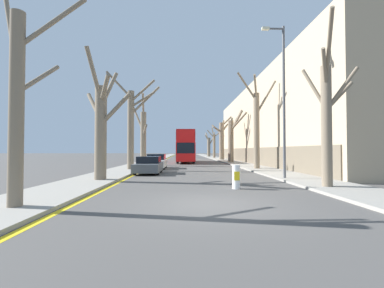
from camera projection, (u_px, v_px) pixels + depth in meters
The scene contains 20 objects.
ground_plane at pixel (211, 204), 8.41m from camera, with size 300.00×300.00×0.00m, color #4C4947.
sidewalk_left at pixel (161, 158), 58.18m from camera, with size 3.04×120.00×0.12m, color gray.
sidewalk_right at pixel (215, 158), 58.56m from camera, with size 3.04×120.00×0.12m, color gray.
building_facade_right at pixel (284, 125), 34.93m from camera, with size 10.08×42.29×10.46m.
kerb_line_stripe at pixel (168, 158), 58.23m from camera, with size 0.24×120.00×0.01m, color yellow.
street_tree_left_0 at pixel (19, 100), 7.72m from camera, with size 2.92×2.00×6.98m.
street_tree_left_1 at pixel (101, 125), 14.71m from camera, with size 3.26×3.24×7.37m.
street_tree_left_2 at pixel (132, 124), 22.77m from camera, with size 4.87×1.39×8.93m.
street_tree_left_3 at pixel (143, 136), 29.67m from camera, with size 2.27×3.41×8.11m.
street_tree_right_0 at pixel (327, 117), 11.81m from camera, with size 2.59×3.42×7.21m.
street_tree_right_1 at pixel (257, 126), 23.63m from camera, with size 3.60×2.05×8.93m.
street_tree_right_2 at pixel (232, 137), 35.56m from camera, with size 2.14×4.06×7.29m.
street_tree_right_3 at pixel (222, 139), 46.46m from camera, with size 4.33×2.14×8.67m.
street_tree_right_4 at pixel (214, 143), 57.90m from camera, with size 4.49×5.26×7.25m.
street_tree_right_5 at pixel (209, 146), 70.08m from camera, with size 2.56×2.87×6.83m.
double_decker_bus at pixel (185, 145), 37.83m from camera, with size 2.51×11.54×4.48m.
parked_car_0 at pixel (149, 165), 19.69m from camera, with size 1.87×4.10×1.31m.
parked_car_1 at pixel (156, 162), 25.13m from camera, with size 1.84×4.48×1.42m.
lamp_post at pixel (282, 95), 15.51m from camera, with size 1.40×0.20×9.33m.
traffic_bollard at pixel (236, 177), 11.83m from camera, with size 0.36×0.37×1.11m.
Camera 1 is at (-0.89, -8.43, 1.78)m, focal length 24.00 mm.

